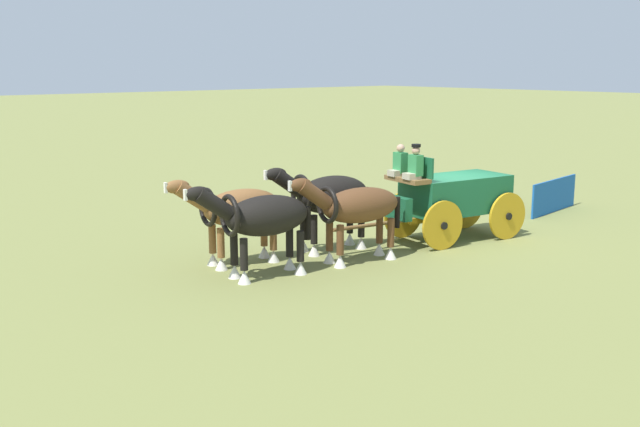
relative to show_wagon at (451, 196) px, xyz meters
The scene contains 7 objects.
ground_plane 1.25m from the show_wagon, behind, with size 220.00×220.00×0.00m, color olive.
show_wagon is the anchor object (origin of this frame).
draft_horse_rear_near 3.72m from the show_wagon, ahead, with size 3.20×1.22×2.23m.
draft_horse_rear_off 3.70m from the show_wagon, 19.43° to the right, with size 3.12×1.32×2.32m.
draft_horse_lead_near 6.28m from the show_wagon, ahead, with size 3.11×1.27×2.25m.
draft_horse_lead_off 6.28m from the show_wagon, 15.23° to the right, with size 3.05×1.23×2.22m.
sponsor_banner 5.72m from the show_wagon, behind, with size 3.20×0.06×1.10m, color #1959B2.
Camera 1 is at (16.18, 12.98, 4.82)m, focal length 41.56 mm.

